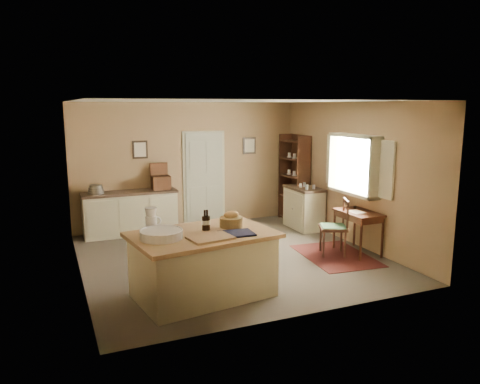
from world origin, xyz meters
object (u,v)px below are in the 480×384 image
object	(u,v)px
writing_desk	(358,217)
work_island	(202,263)
desk_chair	(333,228)
right_cabinet	(304,207)
shelving_unit	(296,178)
sideboard	(131,211)

from	to	relation	value
writing_desk	work_island	bearing A→B (deg)	-166.61
work_island	desk_chair	xyz separation A→B (m)	(2.72, 0.85, 0.01)
right_cabinet	shelving_unit	distance (m)	0.85
shelving_unit	sideboard	bearing A→B (deg)	175.23
work_island	writing_desk	world-z (taller)	work_island
desk_chair	sideboard	bearing A→B (deg)	162.55
sideboard	right_cabinet	bearing A→B (deg)	-15.06
sideboard	right_cabinet	distance (m)	3.67
right_cabinet	work_island	bearing A→B (deg)	-140.18
right_cabinet	shelving_unit	size ratio (longest dim) A/B	0.50
writing_desk	desk_chair	size ratio (longest dim) A/B	0.89
writing_desk	shelving_unit	xyz separation A→B (m)	(0.15, 2.54, 0.32)
writing_desk	shelving_unit	bearing A→B (deg)	86.57
desk_chair	work_island	bearing A→B (deg)	-138.26
writing_desk	desk_chair	distance (m)	0.50
work_island	right_cabinet	distance (m)	4.14
desk_chair	writing_desk	bearing A→B (deg)	13.54
shelving_unit	desk_chair	bearing A→B (deg)	-104.12
desk_chair	shelving_unit	size ratio (longest dim) A/B	0.50
sideboard	desk_chair	world-z (taller)	sideboard
work_island	shelving_unit	world-z (taller)	shelving_unit
work_island	right_cabinet	size ratio (longest dim) A/B	2.10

